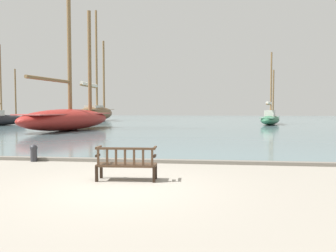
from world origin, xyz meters
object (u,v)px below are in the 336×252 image
Objects in this scene: sailboat_far_starboard at (69,116)px; sailboat_mid_port at (96,111)px; park_bench at (126,163)px; sailboat_outer_starboard at (0,119)px; sailboat_outer_port at (270,118)px; mooring_bollard at (34,152)px.

sailboat_mid_port is (-4.95, 21.38, 0.27)m from sailboat_far_starboard.
sailboat_outer_starboard is (-20.84, 25.48, 0.36)m from park_bench.
park_bench is 21.25m from sailboat_far_starboard.
park_bench is at bearing -69.72° from sailboat_mid_port.
mooring_bollard is (-13.73, -28.49, -0.48)m from sailboat_outer_port.
sailboat_outer_starboard is (-30.39, -5.74, -0.00)m from sailboat_outer_port.
sailboat_outer_port is 0.98× the size of sailboat_outer_starboard.
sailboat_outer_port is at bearing 73.00° from park_bench.
park_bench is 0.10× the size of sailboat_mid_port.
sailboat_outer_starboard reaches higher than mooring_bollard.
sailboat_mid_port reaches higher than sailboat_outer_port.
sailboat_far_starboard reaches higher than sailboat_outer_starboard.
sailboat_far_starboard is (-9.89, 18.80, 0.81)m from park_bench.
sailboat_outer_port is 30.93m from sailboat_outer_starboard.
sailboat_outer_port is (9.55, 31.23, 0.36)m from park_bench.
sailboat_far_starboard is 17.06m from mooring_bollard.
sailboat_mid_port is at bearing 67.81° from sailboat_outer_starboard.
sailboat_mid_port reaches higher than park_bench.
park_bench is 42.85m from sailboat_mid_port.
sailboat_far_starboard is 23.08m from sailboat_outer_port.
sailboat_outer_starboard reaches higher than park_bench.
sailboat_outer_port is at bearing -20.15° from sailboat_mid_port.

